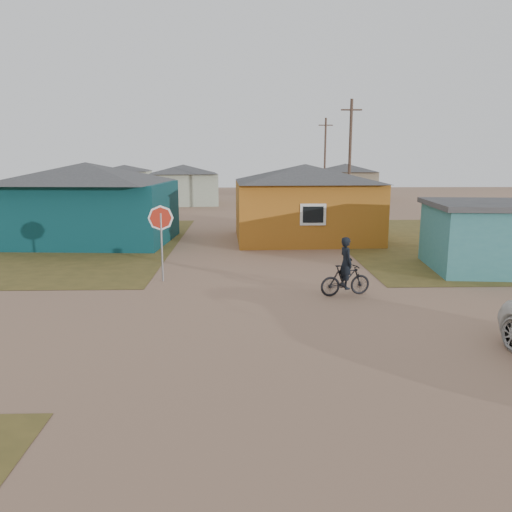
% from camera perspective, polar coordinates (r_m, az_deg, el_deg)
% --- Properties ---
extents(ground, '(120.00, 120.00, 0.00)m').
position_cam_1_polar(ground, '(12.57, 2.14, -8.49)').
color(ground, '#956E56').
extents(house_teal, '(8.93, 7.08, 4.00)m').
position_cam_1_polar(house_teal, '(26.54, -18.66, 5.92)').
color(house_teal, '#0A3238').
rests_on(house_teal, ground).
extents(house_yellow, '(7.72, 6.76, 3.90)m').
position_cam_1_polar(house_yellow, '(26.12, 5.60, 6.26)').
color(house_yellow, '#AB631A').
rests_on(house_yellow, ground).
extents(house_pale_west, '(7.04, 6.15, 3.60)m').
position_cam_1_polar(house_pale_west, '(46.16, -8.27, 8.15)').
color(house_pale_west, '#9CA68E').
rests_on(house_pale_west, ground).
extents(house_beige_east, '(6.95, 6.05, 3.60)m').
position_cam_1_polar(house_beige_east, '(52.98, 10.15, 8.47)').
color(house_beige_east, gray).
rests_on(house_beige_east, ground).
extents(house_pale_north, '(6.28, 5.81, 3.40)m').
position_cam_1_polar(house_pale_north, '(59.34, -14.74, 8.46)').
color(house_pale_north, '#9CA68E').
rests_on(house_pale_north, ground).
extents(utility_pole_near, '(1.40, 0.20, 8.00)m').
position_cam_1_polar(utility_pole_near, '(34.59, 10.67, 10.87)').
color(utility_pole_near, '#4E392E').
rests_on(utility_pole_near, ground).
extents(utility_pole_far, '(1.40, 0.20, 8.00)m').
position_cam_1_polar(utility_pole_far, '(50.50, 7.88, 11.01)').
color(utility_pole_far, '#4E392E').
rests_on(utility_pole_far, ground).
extents(stop_sign, '(0.85, 0.22, 2.65)m').
position_cam_1_polar(stop_sign, '(17.33, -10.80, 3.37)').
color(stop_sign, gray).
rests_on(stop_sign, ground).
extents(cyclist, '(1.69, 0.80, 1.85)m').
position_cam_1_polar(cyclist, '(15.70, 10.20, -2.09)').
color(cyclist, black).
rests_on(cyclist, ground).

